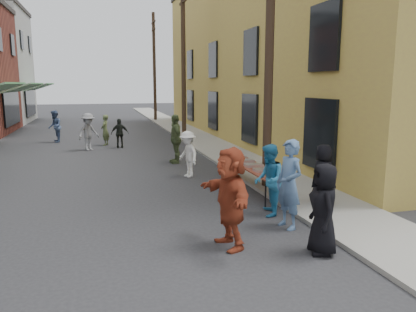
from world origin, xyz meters
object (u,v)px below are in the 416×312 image
utility_pole_mid (183,60)px  catering_tray_sausage (273,175)px  utility_pole_far (154,68)px  guest_front_a (324,209)px  server (323,175)px  serving_table (250,166)px  utility_pole_near (270,35)px  guest_front_c (269,180)px

utility_pole_mid → catering_tray_sausage: utility_pole_mid is taller
utility_pole_mid → utility_pole_far: 12.00m
guest_front_a → server: size_ratio=1.11×
serving_table → catering_tray_sausage: (-0.00, -1.65, 0.08)m
utility_pole_near → guest_front_c: size_ratio=5.19×
serving_table → guest_front_a: bearing=-94.8°
serving_table → guest_front_c: 2.51m
catering_tray_sausage → serving_table: bearing=90.0°
server → guest_front_a: bearing=141.1°
utility_pole_near → utility_pole_mid: 12.00m
utility_pole_near → server: (0.58, -2.21, -3.63)m
utility_pole_far → catering_tray_sausage: (-0.50, -25.57, -3.71)m
serving_table → guest_front_a: 4.81m
serving_table → guest_front_c: bearing=-100.9°
utility_pole_near → server: utility_pole_near is taller
catering_tray_sausage → server: 1.26m
serving_table → guest_front_a: (-0.40, -4.79, 0.15)m
utility_pole_near → server: 4.29m
utility_pole_far → server: bearing=-88.7°
guest_front_c → utility_pole_near: bearing=177.5°
catering_tray_sausage → guest_front_a: bearing=-97.3°
utility_pole_far → server: (0.58, -26.21, -3.63)m
server → utility_pole_mid: bearing=-5.9°
guest_front_c → server: 1.56m
catering_tray_sausage → guest_front_c: 0.94m
serving_table → server: server is taller
serving_table → guest_front_c: guest_front_c is taller
guest_front_c → serving_table: bearing=-171.1°
utility_pole_mid → catering_tray_sausage: (-0.50, -13.57, -3.71)m
catering_tray_sausage → guest_front_a: guest_front_a is taller
utility_pole_near → guest_front_a: size_ratio=5.25×
utility_pole_mid → server: (0.58, -14.21, -3.63)m
utility_pole_far → serving_table: size_ratio=2.25×
serving_table → catering_tray_sausage: bearing=-90.0°
utility_pole_near → serving_table: utility_pole_near is taller
serving_table → guest_front_a: size_ratio=2.33×
utility_pole_mid → utility_pole_near: bearing=-90.0°
utility_pole_far → guest_front_c: size_ratio=5.19×
guest_front_c → guest_front_a: bearing=21.6°
utility_pole_far → guest_front_c: utility_pole_far is taller
catering_tray_sausage → utility_pole_mid: bearing=87.9°
guest_front_a → guest_front_c: size_ratio=0.99×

